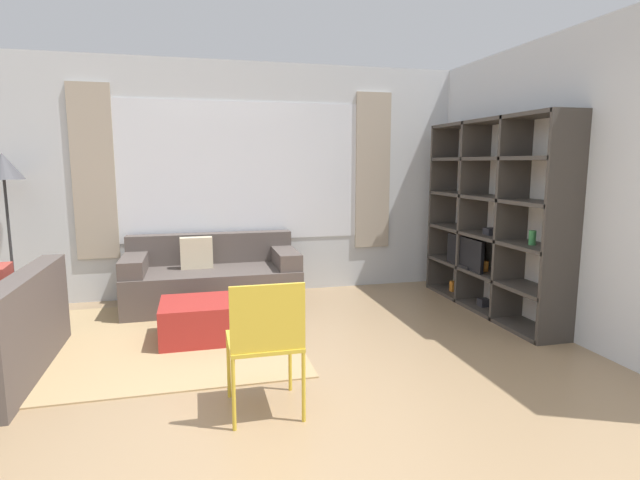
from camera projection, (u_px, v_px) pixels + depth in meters
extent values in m
plane|color=#9E7F5B|center=(305.00, 441.00, 2.82)|extent=(16.00, 16.00, 0.00)
cube|color=silver|center=(242.00, 180.00, 5.86)|extent=(6.43, 0.07, 2.70)
cube|color=white|center=(242.00, 172.00, 5.81)|extent=(2.88, 0.01, 1.60)
cube|color=#B2A38E|center=(93.00, 172.00, 5.41)|extent=(0.44, 0.03, 1.90)
cube|color=#B2A38E|center=(373.00, 171.00, 6.18)|extent=(0.44, 0.03, 1.90)
cube|color=silver|center=(532.00, 184.00, 4.86)|extent=(0.07, 4.56, 2.70)
cube|color=tan|center=(141.00, 340.00, 4.39)|extent=(2.67, 2.25, 0.01)
cube|color=silver|center=(506.00, 217.00, 5.21)|extent=(0.02, 2.08, 1.99)
cube|color=#3D3833|center=(563.00, 230.00, 4.17)|extent=(0.37, 0.04, 1.99)
cube|color=#3D3833|center=(512.00, 221.00, 4.84)|extent=(0.37, 0.04, 1.99)
cube|color=#3D3833|center=(473.00, 214.00, 5.50)|extent=(0.37, 0.04, 1.99)
cube|color=#3D3833|center=(443.00, 208.00, 6.16)|extent=(0.37, 0.04, 1.99)
cube|color=#3D3833|center=(486.00, 308.00, 5.32)|extent=(0.37, 2.08, 0.04)
cube|color=#3D3833|center=(488.00, 273.00, 5.26)|extent=(0.37, 2.08, 0.04)
cube|color=#3D3833|center=(490.00, 236.00, 5.20)|extent=(0.37, 2.08, 0.04)
cube|color=#3D3833|center=(492.00, 198.00, 5.14)|extent=(0.37, 2.08, 0.04)
cube|color=#3D3833|center=(494.00, 159.00, 5.08)|extent=(0.37, 2.08, 0.04)
cube|color=#3D3833|center=(496.00, 120.00, 5.02)|extent=(0.37, 2.08, 0.04)
cube|color=black|center=(465.00, 253.00, 5.43)|extent=(0.04, 0.70, 0.34)
cube|color=black|center=(466.00, 266.00, 5.46)|extent=(0.10, 0.24, 0.03)
cube|color=orange|center=(454.00, 286.00, 5.95)|extent=(0.07, 0.07, 0.12)
cylinder|color=#388947|center=(532.00, 238.00, 4.52)|extent=(0.06, 0.06, 0.13)
cube|color=#232328|center=(484.00, 302.00, 5.33)|extent=(0.11, 0.11, 0.08)
cylinder|color=orange|center=(486.00, 266.00, 5.27)|extent=(0.06, 0.06, 0.11)
cube|color=#232328|center=(491.00, 231.00, 5.16)|extent=(0.12, 0.12, 0.07)
cube|color=#564C47|center=(213.00, 287.00, 5.44)|extent=(1.84, 0.87, 0.42)
cube|color=#564C47|center=(211.00, 248.00, 5.71)|extent=(1.84, 0.18, 0.34)
cube|color=#564C47|center=(134.00, 264.00, 5.20)|extent=(0.24, 0.81, 0.18)
cube|color=#564C47|center=(285.00, 257.00, 5.58)|extent=(0.24, 0.81, 0.18)
cube|color=beige|center=(196.00, 253.00, 5.40)|extent=(0.34, 0.13, 0.34)
cube|color=#564C47|center=(26.00, 297.00, 3.63)|extent=(0.18, 1.60, 0.34)
cube|color=#564C47|center=(7.00, 288.00, 4.21)|extent=(0.81, 0.24, 0.18)
cube|color=#AD3D33|center=(1.00, 287.00, 3.92)|extent=(0.15, 0.35, 0.34)
cube|color=#A82823|center=(198.00, 320.00, 4.41)|extent=(0.64, 0.62, 0.35)
cylinder|color=black|center=(17.00, 312.00, 5.19)|extent=(0.26, 0.26, 0.02)
cylinder|color=#2D2D30|center=(10.00, 247.00, 5.08)|extent=(0.03, 0.03, 1.37)
cone|color=#4C4C51|center=(3.00, 166.00, 4.96)|extent=(0.39, 0.39, 0.26)
cylinder|color=gold|center=(290.00, 360.00, 3.41)|extent=(0.02, 0.02, 0.44)
cylinder|color=gold|center=(229.00, 366.00, 3.31)|extent=(0.02, 0.02, 0.44)
cylinder|color=gold|center=(304.00, 387.00, 3.00)|extent=(0.02, 0.02, 0.44)
cylinder|color=gold|center=(234.00, 395.00, 2.90)|extent=(0.02, 0.02, 0.44)
cube|color=gold|center=(264.00, 341.00, 3.12)|extent=(0.44, 0.46, 0.02)
cube|color=gold|center=(268.00, 318.00, 2.89)|extent=(0.44, 0.02, 0.40)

